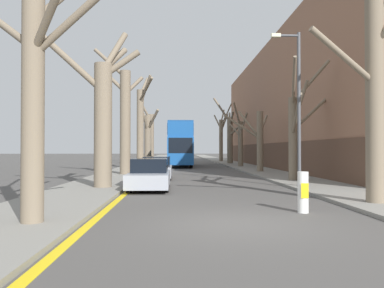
# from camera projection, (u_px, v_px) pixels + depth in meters

# --- Properties ---
(ground_plane) EXTENTS (300.00, 300.00, 0.00)m
(ground_plane) POSITION_uv_depth(u_px,v_px,m) (238.00, 224.00, 9.18)
(ground_plane) COLOR #4C4947
(sidewalk_left) EXTENTS (3.32, 120.00, 0.12)m
(sidewalk_left) POSITION_uv_depth(u_px,v_px,m) (152.00, 161.00, 58.91)
(sidewalk_left) COLOR gray
(sidewalk_left) RESTS_ON ground
(sidewalk_right) EXTENTS (3.32, 120.00, 0.12)m
(sidewalk_right) POSITION_uv_depth(u_px,v_px,m) (221.00, 160.00, 59.36)
(sidewalk_right) COLOR gray
(sidewalk_right) RESTS_ON ground
(building_facade_right) EXTENTS (10.08, 43.38, 12.00)m
(building_facade_right) POSITION_uv_depth(u_px,v_px,m) (312.00, 108.00, 37.63)
(building_facade_right) COLOR #93664C
(building_facade_right) RESTS_ON ground
(kerb_line_stripe) EXTENTS (0.24, 120.00, 0.01)m
(kerb_line_stripe) POSITION_uv_depth(u_px,v_px,m) (163.00, 161.00, 58.99)
(kerb_line_stripe) COLOR yellow
(kerb_line_stripe) RESTS_ON ground
(street_tree_left_0) EXTENTS (4.82, 4.73, 8.58)m
(street_tree_left_0) POSITION_uv_depth(u_px,v_px,m) (40.00, 59.00, 8.89)
(street_tree_left_0) COLOR #7A6B56
(street_tree_left_0) RESTS_ON ground
(street_tree_left_1) EXTENTS (4.57, 2.50, 7.50)m
(street_tree_left_1) POSITION_uv_depth(u_px,v_px,m) (103.00, 114.00, 17.14)
(street_tree_left_1) COLOR #7A6B56
(street_tree_left_1) RESTS_ON ground
(street_tree_left_2) EXTENTS (3.62, 1.27, 9.09)m
(street_tree_left_2) POSITION_uv_depth(u_px,v_px,m) (124.00, 117.00, 26.14)
(street_tree_left_2) COLOR #7A6B56
(street_tree_left_2) RESTS_ON ground
(street_tree_left_3) EXTENTS (1.69, 4.44, 8.74)m
(street_tree_left_3) POSITION_uv_depth(u_px,v_px,m) (141.00, 124.00, 34.60)
(street_tree_left_3) COLOR #7A6B56
(street_tree_left_3) RESTS_ON ground
(street_tree_left_4) EXTENTS (2.41, 3.47, 6.33)m
(street_tree_left_4) POSITION_uv_depth(u_px,v_px,m) (148.00, 138.00, 43.19)
(street_tree_left_4) COLOR #7A6B56
(street_tree_left_4) RESTS_ON ground
(street_tree_left_5) EXTENTS (2.14, 2.91, 8.35)m
(street_tree_left_5) POSITION_uv_depth(u_px,v_px,m) (150.00, 136.00, 51.36)
(street_tree_left_5) COLOR #7A6B56
(street_tree_left_5) RESTS_ON ground
(street_tree_right_0) EXTENTS (4.78, 3.20, 8.64)m
(street_tree_right_0) POSITION_uv_depth(u_px,v_px,m) (376.00, 78.00, 12.17)
(street_tree_right_0) COLOR #7A6B56
(street_tree_right_0) RESTS_ON ground
(street_tree_right_1) EXTENTS (3.41, 3.83, 6.62)m
(street_tree_right_1) POSITION_uv_depth(u_px,v_px,m) (296.00, 128.00, 20.74)
(street_tree_right_1) COLOR #7A6B56
(street_tree_right_1) RESTS_ON ground
(street_tree_right_2) EXTENTS (3.94, 2.37, 5.02)m
(street_tree_right_2) POSITION_uv_depth(u_px,v_px,m) (258.00, 139.00, 29.42)
(street_tree_right_2) COLOR #7A6B56
(street_tree_right_2) RESTS_ON ground
(street_tree_right_3) EXTENTS (1.54, 3.22, 6.48)m
(street_tree_right_3) POSITION_uv_depth(u_px,v_px,m) (240.00, 141.00, 37.93)
(street_tree_right_3) COLOR #7A6B56
(street_tree_right_3) RESTS_ON ground
(street_tree_right_4) EXTENTS (3.57, 3.88, 8.31)m
(street_tree_right_4) POSITION_uv_depth(u_px,v_px,m) (230.00, 137.00, 46.34)
(street_tree_right_4) COLOR #7A6B56
(street_tree_right_4) RESTS_ON ground
(street_tree_right_5) EXTENTS (2.45, 3.17, 8.37)m
(street_tree_right_5) POSITION_uv_depth(u_px,v_px,m) (221.00, 136.00, 54.35)
(street_tree_right_5) COLOR #7A6B56
(street_tree_right_5) RESTS_ON ground
(double_decker_bus) EXTENTS (2.54, 11.05, 4.59)m
(double_decker_bus) POSITION_uv_depth(u_px,v_px,m) (180.00, 142.00, 40.51)
(double_decker_bus) COLOR #19519E
(double_decker_bus) RESTS_ON ground
(parked_car_0) EXTENTS (1.81, 4.47, 1.41)m
(parked_car_0) POSITION_uv_depth(u_px,v_px,m) (150.00, 175.00, 17.25)
(parked_car_0) COLOR #9EA3AD
(parked_car_0) RESTS_ON ground
(parked_car_1) EXTENTS (1.83, 4.12, 1.37)m
(parked_car_1) POSITION_uv_depth(u_px,v_px,m) (157.00, 168.00, 23.18)
(parked_car_1) COLOR #9EA3AD
(parked_car_1) RESTS_ON ground
(lamp_post) EXTENTS (1.40, 0.20, 7.39)m
(lamp_post) POSITION_uv_depth(u_px,v_px,m) (297.00, 101.00, 17.71)
(lamp_post) COLOR #4C4F54
(lamp_post) RESTS_ON ground
(traffic_bollard) EXTENTS (0.31, 0.32, 1.19)m
(traffic_bollard) POSITION_uv_depth(u_px,v_px,m) (303.00, 192.00, 10.81)
(traffic_bollard) COLOR white
(traffic_bollard) RESTS_ON ground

